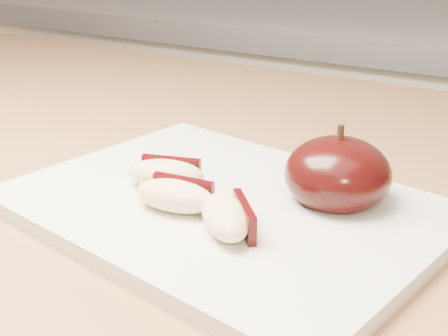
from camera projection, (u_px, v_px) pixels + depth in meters
The scene contains 6 objects.
back_cabinet at pixel (446, 254), 1.25m from camera, with size 2.40×0.62×0.94m.
cutting_board at pixel (224, 208), 0.45m from camera, with size 0.30×0.22×0.01m, color silver.
apple_half at pixel (337, 174), 0.44m from camera, with size 0.10×0.10×0.06m.
apple_wedge_a at pixel (167, 174), 0.47m from camera, with size 0.06×0.04×0.02m.
apple_wedge_b at pixel (176, 195), 0.43m from camera, with size 0.06×0.03×0.02m.
apple_wedge_c at pixel (228, 217), 0.40m from camera, with size 0.06×0.06×0.02m.
Camera 1 is at (0.18, 0.03, 1.10)m, focal length 50.00 mm.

